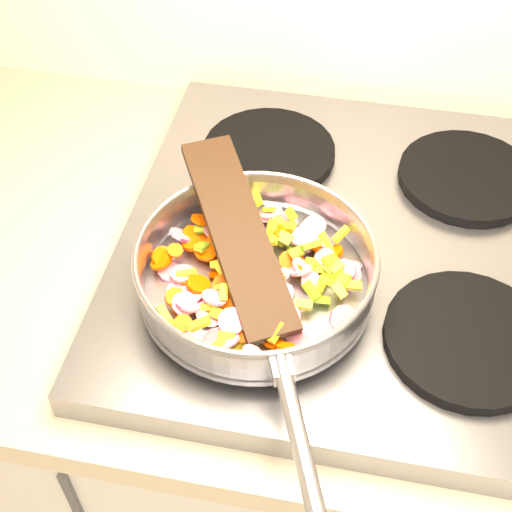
# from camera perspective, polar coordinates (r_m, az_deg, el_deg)

# --- Properties ---
(cooktop) EXTENTS (0.60, 0.60, 0.04)m
(cooktop) POSITION_cam_1_polar(r_m,az_deg,el_deg) (0.94, 7.85, 0.58)
(cooktop) COLOR #939399
(cooktop) RESTS_ON counter_top
(grate_fl) EXTENTS (0.19, 0.19, 0.02)m
(grate_fl) POSITION_cam_1_polar(r_m,az_deg,el_deg) (0.84, -2.43, -3.62)
(grate_fl) COLOR black
(grate_fl) RESTS_ON cooktop
(grate_fr) EXTENTS (0.19, 0.19, 0.02)m
(grate_fr) POSITION_cam_1_polar(r_m,az_deg,el_deg) (0.84, 16.56, -6.36)
(grate_fr) COLOR black
(grate_fr) RESTS_ON cooktop
(grate_bl) EXTENTS (0.19, 0.19, 0.02)m
(grate_bl) POSITION_cam_1_polar(r_m,az_deg,el_deg) (1.04, 1.05, 8.34)
(grate_bl) COLOR black
(grate_bl) RESTS_ON cooktop
(grate_br) EXTENTS (0.19, 0.19, 0.02)m
(grate_br) POSITION_cam_1_polar(r_m,az_deg,el_deg) (1.04, 16.54, 6.08)
(grate_br) COLOR black
(grate_br) RESTS_ON cooktop
(saute_pan) EXTENTS (0.32, 0.47, 0.06)m
(saute_pan) POSITION_cam_1_polar(r_m,az_deg,el_deg) (0.82, 0.03, -1.09)
(saute_pan) COLOR #9E9EA5
(saute_pan) RESTS_ON grate_fl
(vegetable_heap) EXTENTS (0.26, 0.26, 0.05)m
(vegetable_heap) POSITION_cam_1_polar(r_m,az_deg,el_deg) (0.84, -0.13, -1.24)
(vegetable_heap) COLOR #7BAD1C
(vegetable_heap) RESTS_ON saute_pan
(wooden_spatula) EXTENTS (0.19, 0.27, 0.07)m
(wooden_spatula) POSITION_cam_1_polar(r_m,az_deg,el_deg) (0.83, -1.47, 1.85)
(wooden_spatula) COLOR black
(wooden_spatula) RESTS_ON saute_pan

